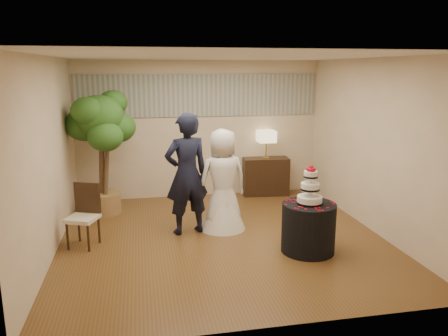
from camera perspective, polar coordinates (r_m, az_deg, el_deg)
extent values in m
cube|color=brown|center=(7.00, -0.18, -9.16)|extent=(5.00, 5.00, 0.00)
cube|color=white|center=(6.50, -0.20, 14.40)|extent=(5.00, 5.00, 0.00)
cube|color=beige|center=(9.05, -3.18, 5.02)|extent=(5.00, 0.06, 2.80)
cube|color=beige|center=(4.24, 6.20, -3.93)|extent=(5.00, 0.06, 2.80)
cube|color=beige|center=(6.62, -21.97, 1.25)|extent=(0.06, 5.00, 2.80)
cube|color=beige|center=(7.49, 18.98, 2.73)|extent=(0.06, 5.00, 2.80)
cube|color=#999A8E|center=(8.96, -3.22, 9.45)|extent=(4.90, 0.02, 0.85)
imported|color=black|center=(6.98, -4.90, -0.82)|extent=(0.81, 0.63, 1.96)
imported|color=white|center=(7.17, -0.19, -1.53)|extent=(0.94, 0.89, 1.69)
cylinder|color=black|center=(6.53, 10.96, -7.65)|extent=(0.87, 0.87, 0.73)
cube|color=black|center=(9.32, 5.45, -1.07)|extent=(0.98, 0.50, 0.79)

